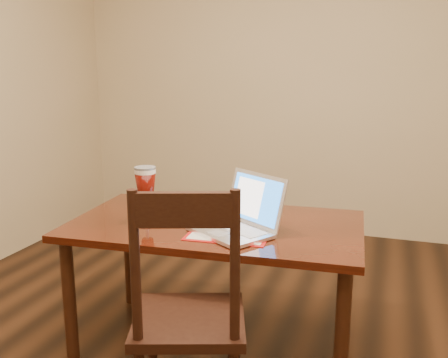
% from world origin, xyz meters
% --- Properties ---
extents(dining_table, '(1.47, 0.89, 0.95)m').
position_xyz_m(dining_table, '(-0.33, 0.47, 0.60)').
color(dining_table, '#481509').
rests_on(dining_table, ground).
extents(dining_chair, '(0.54, 0.53, 1.02)m').
position_xyz_m(dining_chair, '(-0.22, -0.12, 0.48)').
color(dining_chair, black).
rests_on(dining_chair, ground).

